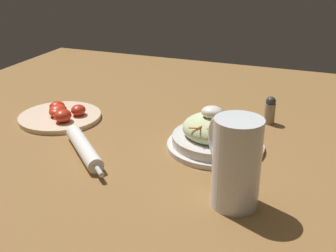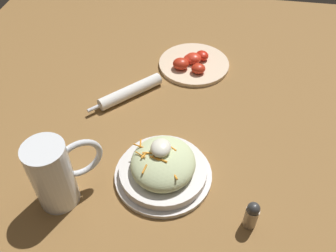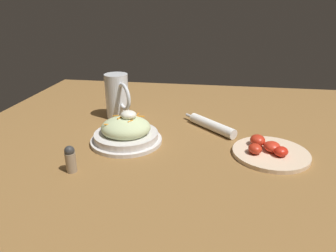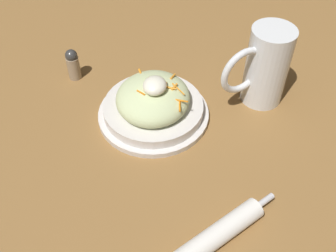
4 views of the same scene
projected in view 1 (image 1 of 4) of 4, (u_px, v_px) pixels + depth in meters
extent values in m
plane|color=olive|center=(147.00, 137.00, 1.01)|extent=(1.43, 1.43, 0.00)
cylinder|color=silver|center=(215.00, 146.00, 0.95)|extent=(0.21, 0.21, 0.01)
cylinder|color=silver|center=(215.00, 140.00, 0.95)|extent=(0.19, 0.19, 0.02)
ellipsoid|color=beige|center=(216.00, 129.00, 0.94)|extent=(0.15, 0.14, 0.06)
cylinder|color=orange|center=(200.00, 127.00, 0.89)|extent=(0.01, 0.03, 0.01)
cylinder|color=orange|center=(224.00, 117.00, 0.92)|extent=(0.01, 0.03, 0.00)
cylinder|color=orange|center=(231.00, 126.00, 0.89)|extent=(0.02, 0.01, 0.01)
cylinder|color=orange|center=(240.00, 117.00, 0.95)|extent=(0.02, 0.01, 0.01)
cylinder|color=orange|center=(215.00, 124.00, 0.89)|extent=(0.02, 0.01, 0.00)
cylinder|color=orange|center=(210.00, 112.00, 0.95)|extent=(0.01, 0.02, 0.00)
cylinder|color=orange|center=(195.00, 128.00, 0.90)|extent=(0.03, 0.01, 0.00)
cylinder|color=orange|center=(213.00, 121.00, 0.90)|extent=(0.00, 0.02, 0.01)
cylinder|color=orange|center=(221.00, 119.00, 0.91)|extent=(0.01, 0.02, 0.00)
cylinder|color=orange|center=(213.00, 126.00, 0.89)|extent=(0.02, 0.03, 0.01)
cylinder|color=orange|center=(215.00, 118.00, 0.92)|extent=(0.02, 0.01, 0.01)
ellipsoid|color=white|center=(212.00, 112.00, 0.92)|extent=(0.05, 0.04, 0.03)
cylinder|color=white|center=(236.00, 163.00, 0.72)|extent=(0.08, 0.08, 0.16)
cylinder|color=orange|center=(235.00, 181.00, 0.74)|extent=(0.07, 0.07, 0.09)
cylinder|color=white|center=(237.00, 155.00, 0.72)|extent=(0.07, 0.07, 0.01)
torus|color=white|center=(221.00, 142.00, 0.77)|extent=(0.07, 0.08, 0.10)
cylinder|color=white|center=(84.00, 148.00, 0.92)|extent=(0.16, 0.15, 0.03)
cylinder|color=silver|center=(99.00, 171.00, 0.83)|extent=(0.03, 0.03, 0.01)
cylinder|color=beige|center=(60.00, 117.00, 1.11)|extent=(0.21, 0.21, 0.01)
ellipsoid|color=red|center=(78.00, 110.00, 1.11)|extent=(0.04, 0.05, 0.03)
ellipsoid|color=red|center=(58.00, 110.00, 1.10)|extent=(0.05, 0.05, 0.03)
ellipsoid|color=red|center=(57.00, 112.00, 1.10)|extent=(0.04, 0.05, 0.02)
ellipsoid|color=red|center=(57.00, 106.00, 1.13)|extent=(0.05, 0.05, 0.03)
ellipsoid|color=red|center=(63.00, 116.00, 1.06)|extent=(0.05, 0.05, 0.03)
cylinder|color=gray|center=(270.00, 113.00, 1.08)|extent=(0.03, 0.03, 0.05)
sphere|color=#333333|center=(271.00, 101.00, 1.07)|extent=(0.03, 0.03, 0.03)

